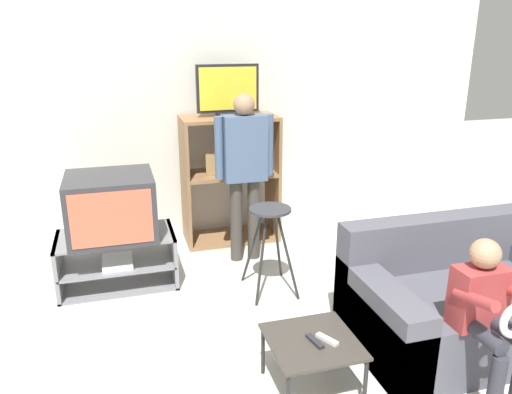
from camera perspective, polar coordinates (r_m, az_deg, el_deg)
wall_back at (r=5.08m, az=-7.27°, el=9.90°), size 6.40×0.06×2.60m
tv_stand at (r=4.35m, az=-15.55°, el=-6.97°), size 0.95×0.52×0.45m
television_main at (r=4.18m, az=-16.22°, el=-1.00°), size 0.68×0.62×0.51m
media_shelf at (r=4.98m, az=-2.99°, el=2.14°), size 0.93×0.47×1.26m
television_flat at (r=4.81m, az=-3.24°, el=11.90°), size 0.60×0.20×0.49m
folding_stool at (r=3.97m, az=1.61°, el=-3.32°), size 0.37×0.45×0.72m
snack_table at (r=3.01m, az=6.46°, el=-16.45°), size 0.50×0.50×0.35m
remote_control_black at (r=2.97m, az=6.75°, el=-16.04°), size 0.06×0.15×0.02m
remote_control_white at (r=2.99m, az=8.12°, el=-15.81°), size 0.10×0.14×0.02m
couch at (r=3.74m, az=22.49°, el=-11.12°), size 1.52×0.91×0.80m
person_standing_adult at (r=4.44m, az=-1.32°, el=3.93°), size 0.53×0.20×1.54m
person_seated_child at (r=3.09m, az=25.01°, el=-11.59°), size 0.33×0.43×0.96m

